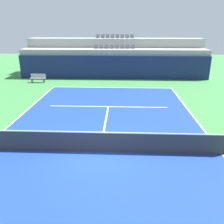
# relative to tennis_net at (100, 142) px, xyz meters

# --- Properties ---
(ground_plane) EXTENTS (80.00, 80.00, 0.00)m
(ground_plane) POSITION_rel_tennis_net_xyz_m (0.00, 0.00, -0.51)
(ground_plane) COLOR #387A3D
(court_surface) EXTENTS (11.00, 24.00, 0.01)m
(court_surface) POSITION_rel_tennis_net_xyz_m (0.00, 0.00, -0.50)
(court_surface) COLOR navy
(court_surface) RESTS_ON ground_plane
(baseline_far) EXTENTS (11.00, 0.10, 0.00)m
(baseline_far) POSITION_rel_tennis_net_xyz_m (0.00, 11.95, -0.50)
(baseline_far) COLOR white
(baseline_far) RESTS_ON court_surface
(sideline_right) EXTENTS (0.10, 24.00, 0.00)m
(sideline_right) POSITION_rel_tennis_net_xyz_m (5.45, 0.00, -0.50)
(sideline_right) COLOR white
(sideline_right) RESTS_ON court_surface
(service_line_far) EXTENTS (8.26, 0.10, 0.00)m
(service_line_far) POSITION_rel_tennis_net_xyz_m (0.00, 6.40, -0.50)
(service_line_far) COLOR white
(service_line_far) RESTS_ON court_surface
(centre_service_line) EXTENTS (0.10, 6.40, 0.00)m
(centre_service_line) POSITION_rel_tennis_net_xyz_m (0.00, 3.20, -0.50)
(centre_service_line) COLOR white
(centre_service_line) RESTS_ON court_surface
(back_wall) EXTENTS (20.12, 0.30, 2.45)m
(back_wall) POSITION_rel_tennis_net_xyz_m (0.00, 15.86, 0.72)
(back_wall) COLOR navy
(back_wall) RESTS_ON ground_plane
(stands_tier_lower) EXTENTS (20.12, 2.40, 3.03)m
(stands_tier_lower) POSITION_rel_tennis_net_xyz_m (0.00, 17.21, 1.00)
(stands_tier_lower) COLOR #9E9E99
(stands_tier_lower) RESTS_ON ground_plane
(stands_tier_upper) EXTENTS (20.12, 2.40, 4.04)m
(stands_tier_upper) POSITION_rel_tennis_net_xyz_m (0.00, 19.61, 1.51)
(stands_tier_upper) COLOR #9E9E99
(stands_tier_upper) RESTS_ON ground_plane
(seating_row_lower) EXTENTS (4.47, 0.44, 0.44)m
(seating_row_lower) POSITION_rel_tennis_net_xyz_m (0.00, 17.31, 2.64)
(seating_row_lower) COLOR slate
(seating_row_lower) RESTS_ON stands_tier_lower
(seating_row_upper) EXTENTS (4.47, 0.44, 0.44)m
(seating_row_upper) POSITION_rel_tennis_net_xyz_m (0.00, 19.71, 3.65)
(seating_row_upper) COLOR slate
(seating_row_upper) RESTS_ON stands_tier_upper
(tennis_net) EXTENTS (11.08, 0.08, 1.07)m
(tennis_net) POSITION_rel_tennis_net_xyz_m (0.00, 0.00, 0.00)
(tennis_net) COLOR black
(tennis_net) RESTS_ON court_surface
(player_bench) EXTENTS (1.50, 0.40, 0.85)m
(player_bench) POSITION_rel_tennis_net_xyz_m (-7.53, 13.85, -0.00)
(player_bench) COLOR #99999E
(player_bench) RESTS_ON ground_plane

